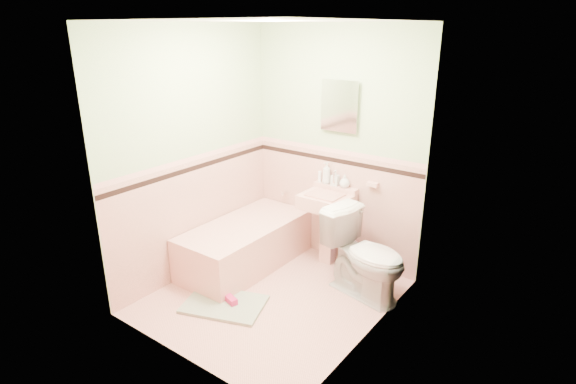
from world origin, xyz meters
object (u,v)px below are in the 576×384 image
Objects in this scene: medicine_cabinet at (340,106)px; toilet at (366,255)px; bathtub at (246,246)px; soap_bottle_right at (345,181)px; sink at (325,230)px; soap_bottle_mid at (335,178)px; shoe at (231,300)px; soap_bottle_left at (327,173)px; bucket at (352,259)px.

medicine_cabinet is 0.55× the size of toilet.
toilet is at bearing -38.51° from medicine_cabinet.
soap_bottle_right is (0.79, 0.71, 0.70)m from bathtub.
bathtub is at bearing -142.07° from sink.
medicine_cabinet is (0.00, 0.21, 1.30)m from sink.
sink is at bearing 37.93° from bathtub.
shoe is at bearing -100.61° from soap_bottle_mid.
soap_bottle_left is 1.72× the size of soap_bottle_right.
soap_bottle_mid is at bearing 46.56° from bathtub.
soap_bottle_left reaches higher than bathtub.
toilet is 3.64× the size of bucket.
soap_bottle_right is (0.11, 0.18, 0.52)m from sink.
shoe is (0.41, -0.68, -0.17)m from bathtub.
bucket is at bearing -20.43° from soap_bottle_mid.
sink is 0.70m from toilet.
soap_bottle_mid is at bearing 65.29° from toilet.
soap_bottle_left is at bearing 180.00° from soap_bottle_right.
soap_bottle_right is (0.23, 0.00, -0.05)m from soap_bottle_left.
sink reaches higher than shoe.
soap_bottle_mid is at bearing 96.47° from shoe.
soap_bottle_mid reaches higher than shoe.
bucket is at bearing 54.61° from toilet.
toilet reaches higher than bucket.
soap_bottle_mid is at bearing 0.00° from soap_bottle_left.
soap_bottle_mid is (-0.01, -0.03, -0.76)m from medicine_cabinet.
soap_bottle_left is 1.41× the size of soap_bottle_mid.
bathtub is 10.92× the size of soap_bottle_right.
soap_bottle_right reaches higher than toilet.
bucket is (-0.33, 0.36, -0.30)m from toilet.
soap_bottle_right is 0.98× the size of shoe.
soap_bottle_mid is 1.67m from shoe.
bucket is at bearing -30.90° from soap_bottle_right.
soap_bottle_left is 0.28× the size of toilet.
soap_bottle_right reaches higher than shoe.
sink is 0.96× the size of toilet.
bathtub is 6.52× the size of bucket.
soap_bottle_mid is (0.11, 0.00, -0.03)m from soap_bottle_left.
soap_bottle_left is (0.56, 0.71, 0.75)m from bathtub.
soap_bottle_left is at bearing 180.00° from soap_bottle_mid.
sink is 0.57m from soap_bottle_right.
shoe is (-0.57, -1.27, -0.06)m from bucket.
soap_bottle_left is 0.23m from soap_bottle_right.
sink is at bearing 94.58° from shoe.
bathtub is 3.26× the size of medicine_cabinet.
soap_bottle_right is (0.11, -0.03, -0.77)m from medicine_cabinet.
soap_bottle_mid is 1.22× the size of soap_bottle_right.
bathtub is 1.15m from bucket.
bathtub is 1.78m from medicine_cabinet.
toilet is at bearing -47.16° from bucket.
soap_bottle_right reaches higher than sink.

